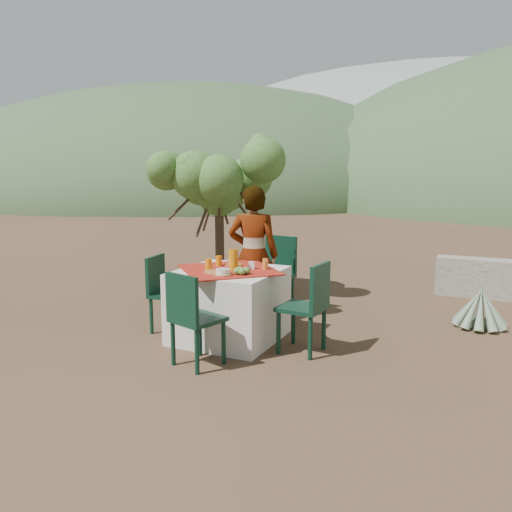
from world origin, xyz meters
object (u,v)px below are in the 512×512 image
(table, at_px, (229,304))
(juice_pitcher, at_px, (233,260))
(shrub_tree, at_px, (225,188))
(chair_far, at_px, (276,271))
(chair_near, at_px, (192,315))
(chair_right, at_px, (309,303))
(chair_left, at_px, (164,289))
(agave, at_px, (480,309))
(person, at_px, (253,255))

(table, bearing_deg, juice_pitcher, -25.22)
(table, xyz_separation_m, shrub_tree, (-0.88, 1.54, 1.17))
(chair_far, height_order, chair_near, chair_far)
(chair_near, relative_size, juice_pitcher, 4.04)
(chair_right, bearing_deg, chair_left, -85.17)
(chair_far, distance_m, chair_near, 1.98)
(chair_near, xyz_separation_m, juice_pitcher, (0.01, 0.81, 0.38))
(shrub_tree, relative_size, agave, 3.02)
(table, distance_m, agave, 2.90)
(chair_left, distance_m, person, 1.10)
(chair_far, xyz_separation_m, person, (-0.09, -0.47, 0.27))
(chair_left, xyz_separation_m, agave, (3.22, 1.63, -0.25))
(person, bearing_deg, agave, -176.94)
(chair_left, relative_size, person, 0.52)
(chair_near, bearing_deg, table, -68.84)
(table, bearing_deg, agave, 32.98)
(agave, height_order, juice_pitcher, juice_pitcher)
(table, height_order, person, person)
(table, bearing_deg, chair_left, -176.30)
(shrub_tree, bearing_deg, person, -45.85)
(chair_near, xyz_separation_m, chair_right, (0.85, 0.80, 0.01))
(chair_near, bearing_deg, chair_far, -73.15)
(chair_left, bearing_deg, table, -94.37)
(chair_right, xyz_separation_m, agave, (1.52, 1.62, -0.28))
(chair_far, xyz_separation_m, chair_left, (-0.85, -1.19, -0.07))
(person, height_order, shrub_tree, shrub_tree)
(person, height_order, juice_pitcher, person)
(person, distance_m, shrub_tree, 1.42)
(table, distance_m, juice_pitcher, 0.50)
(chair_near, xyz_separation_m, agave, (2.36, 2.42, -0.27))
(chair_left, distance_m, agave, 3.62)
(chair_right, distance_m, shrub_tree, 2.61)
(chair_right, height_order, person, person)
(shrub_tree, bearing_deg, chair_right, -41.57)
(chair_far, relative_size, agave, 1.50)
(chair_near, relative_size, shrub_tree, 0.45)
(chair_near, height_order, agave, chair_near)
(chair_left, xyz_separation_m, person, (0.76, 0.72, 0.34))
(person, relative_size, shrub_tree, 0.83)
(person, bearing_deg, juice_pitcher, 81.35)
(chair_right, height_order, juice_pitcher, juice_pitcher)
(chair_far, distance_m, chair_left, 1.47)
(chair_far, xyz_separation_m, juice_pitcher, (0.02, -1.17, 0.33))
(chair_right, relative_size, shrub_tree, 0.46)
(chair_near, relative_size, agave, 1.36)
(chair_near, bearing_deg, shrub_tree, -51.79)
(table, bearing_deg, chair_far, 87.05)
(table, relative_size, agave, 2.00)
(shrub_tree, xyz_separation_m, juice_pitcher, (0.95, -1.58, -0.68))
(table, height_order, chair_near, chair_near)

